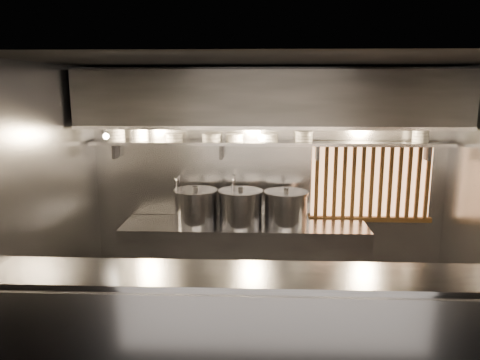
# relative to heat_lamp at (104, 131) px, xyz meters

# --- Properties ---
(floor) EXTENTS (4.50, 4.50, 0.00)m
(floor) POSITION_rel_heat_lamp_xyz_m (1.90, -0.85, -2.07)
(floor) COLOR black
(floor) RESTS_ON ground
(ceiling) EXTENTS (4.50, 4.50, 0.00)m
(ceiling) POSITION_rel_heat_lamp_xyz_m (1.90, -0.85, 0.73)
(ceiling) COLOR black
(ceiling) RESTS_ON wall_back
(wall_back) EXTENTS (4.50, 0.00, 4.50)m
(wall_back) POSITION_rel_heat_lamp_xyz_m (1.90, 0.65, -0.67)
(wall_back) COLOR gray
(wall_back) RESTS_ON floor
(wall_left) EXTENTS (0.00, 3.00, 3.00)m
(wall_left) POSITION_rel_heat_lamp_xyz_m (-0.35, -0.85, -0.67)
(wall_left) COLOR gray
(wall_left) RESTS_ON floor
(serving_counter) EXTENTS (4.50, 0.56, 1.13)m
(serving_counter) POSITION_rel_heat_lamp_xyz_m (1.90, -1.81, -1.50)
(serving_counter) COLOR #939398
(serving_counter) RESTS_ON floor
(cooking_bench) EXTENTS (3.00, 0.70, 0.90)m
(cooking_bench) POSITION_rel_heat_lamp_xyz_m (1.60, 0.28, -1.62)
(cooking_bench) COLOR #939398
(cooking_bench) RESTS_ON floor
(bowl_shelf) EXTENTS (4.40, 0.34, 0.04)m
(bowl_shelf) POSITION_rel_heat_lamp_xyz_m (1.90, 0.47, -0.19)
(bowl_shelf) COLOR #939398
(bowl_shelf) RESTS_ON wall_back
(exhaust_hood) EXTENTS (4.40, 0.81, 0.65)m
(exhaust_hood) POSITION_rel_heat_lamp_xyz_m (1.90, 0.25, 0.36)
(exhaust_hood) COLOR #2D2D30
(exhaust_hood) RESTS_ON ceiling
(wood_screen) EXTENTS (1.56, 0.09, 1.04)m
(wood_screen) POSITION_rel_heat_lamp_xyz_m (3.20, 0.60, -0.69)
(wood_screen) COLOR #FFB172
(wood_screen) RESTS_ON wall_back
(faucet_left) EXTENTS (0.04, 0.30, 0.50)m
(faucet_left) POSITION_rel_heat_lamp_xyz_m (0.75, 0.52, -0.76)
(faucet_left) COLOR silver
(faucet_left) RESTS_ON wall_back
(faucet_right) EXTENTS (0.04, 0.30, 0.50)m
(faucet_right) POSITION_rel_heat_lamp_xyz_m (1.45, 0.52, -0.76)
(faucet_right) COLOR silver
(faucet_right) RESTS_ON wall_back
(heat_lamp) EXTENTS (0.25, 0.35, 0.20)m
(heat_lamp) POSITION_rel_heat_lamp_xyz_m (0.00, 0.00, 0.00)
(heat_lamp) COLOR #939398
(heat_lamp) RESTS_ON exhaust_hood
(pendant_bulb) EXTENTS (0.09, 0.09, 0.19)m
(pendant_bulb) POSITION_rel_heat_lamp_xyz_m (1.80, 0.35, -0.11)
(pendant_bulb) COLOR #2D2D30
(pendant_bulb) RESTS_ON exhaust_hood
(stock_pot_left) EXTENTS (0.56, 0.56, 0.47)m
(stock_pot_left) POSITION_rel_heat_lamp_xyz_m (1.00, 0.29, -0.95)
(stock_pot_left) COLOR #939398
(stock_pot_left) RESTS_ON cooking_bench
(stock_pot_mid) EXTENTS (0.57, 0.57, 0.47)m
(stock_pot_mid) POSITION_rel_heat_lamp_xyz_m (1.55, 0.25, -0.95)
(stock_pot_mid) COLOR #939398
(stock_pot_mid) RESTS_ON cooking_bench
(stock_pot_right) EXTENTS (0.71, 0.71, 0.46)m
(stock_pot_right) POSITION_rel_heat_lamp_xyz_m (2.10, 0.28, -0.96)
(stock_pot_right) COLOR #939398
(stock_pot_right) RESTS_ON cooking_bench
(bowl_stack_0) EXTENTS (0.23, 0.23, 0.17)m
(bowl_stack_0) POSITION_rel_heat_lamp_xyz_m (-0.01, 0.47, -0.08)
(bowl_stack_0) COLOR silver
(bowl_stack_0) RESTS_ON bowl_shelf
(bowl_stack_1) EXTENTS (0.20, 0.20, 0.17)m
(bowl_stack_1) POSITION_rel_heat_lamp_xyz_m (0.30, 0.47, -0.08)
(bowl_stack_1) COLOR silver
(bowl_stack_1) RESTS_ON bowl_shelf
(bowl_stack_2) EXTENTS (0.22, 0.22, 0.09)m
(bowl_stack_2) POSITION_rel_heat_lamp_xyz_m (0.72, 0.47, -0.12)
(bowl_stack_2) COLOR silver
(bowl_stack_2) RESTS_ON bowl_shelf
(bowl_stack_3) EXTENTS (0.24, 0.24, 0.09)m
(bowl_stack_3) POSITION_rel_heat_lamp_xyz_m (1.18, 0.47, -0.12)
(bowl_stack_3) COLOR silver
(bowl_stack_3) RESTS_ON bowl_shelf
(bowl_stack_4) EXTENTS (0.22, 0.22, 0.09)m
(bowl_stack_4) POSITION_rel_heat_lamp_xyz_m (1.47, 0.47, -0.12)
(bowl_stack_4) COLOR silver
(bowl_stack_4) RESTS_ON bowl_shelf
(bowl_stack_5) EXTENTS (0.22, 0.22, 0.09)m
(bowl_stack_5) POSITION_rel_heat_lamp_xyz_m (1.90, 0.47, -0.12)
(bowl_stack_5) COLOR silver
(bowl_stack_5) RESTS_ON bowl_shelf
(bowl_stack_6) EXTENTS (0.22, 0.22, 0.13)m
(bowl_stack_6) POSITION_rel_heat_lamp_xyz_m (2.32, 0.47, -0.10)
(bowl_stack_6) COLOR silver
(bowl_stack_6) RESTS_ON bowl_shelf
(bowl_stack_7) EXTENTS (0.21, 0.21, 0.17)m
(bowl_stack_7) POSITION_rel_heat_lamp_xyz_m (3.72, 0.47, -0.08)
(bowl_stack_7) COLOR silver
(bowl_stack_7) RESTS_ON bowl_shelf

